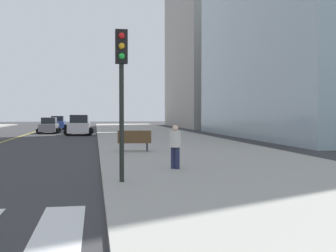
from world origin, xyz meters
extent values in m
cube|color=#9E9B93|center=(12.20, 20.00, 0.07)|extent=(10.00, 120.00, 0.15)
cube|color=silver|center=(6.30, 4.00, 0.01)|extent=(0.90, 4.00, 0.01)
cube|color=yellow|center=(0.00, 40.00, 0.01)|extent=(0.16, 80.00, 0.01)
cube|color=#9E9B93|center=(28.83, 63.14, 12.14)|extent=(18.00, 24.00, 24.27)
cube|color=#2D479E|center=(2.00, 56.00, 0.67)|extent=(1.86, 4.08, 0.87)
cube|color=#1E2328|center=(2.00, 56.24, 1.45)|extent=(1.56, 2.04, 0.74)
cylinder|color=black|center=(1.07, 54.74, 0.33)|extent=(0.66, 0.22, 0.66)
cylinder|color=black|center=(2.95, 54.75, 0.33)|extent=(0.66, 0.22, 0.66)
cylinder|color=black|center=(1.06, 57.26, 0.33)|extent=(0.66, 0.22, 0.66)
cylinder|color=black|center=(2.93, 57.27, 0.33)|extent=(0.66, 0.22, 0.66)
cube|color=slate|center=(2.04, 44.13, 0.63)|extent=(1.80, 3.89, 0.83)
cube|color=#1E2328|center=(2.05, 44.36, 1.38)|extent=(1.50, 1.95, 0.70)
cylinder|color=black|center=(1.13, 42.94, 0.31)|extent=(0.63, 0.21, 0.63)
cylinder|color=black|center=(2.92, 42.92, 0.31)|extent=(0.63, 0.21, 0.63)
cylinder|color=black|center=(1.17, 45.34, 0.31)|extent=(0.63, 0.21, 0.63)
cylinder|color=black|center=(2.95, 45.31, 0.31)|extent=(0.63, 0.21, 0.63)
cube|color=silver|center=(5.42, 39.96, 0.74)|extent=(2.14, 4.58, 0.97)
cube|color=#1E2328|center=(5.42, 40.23, 1.62)|extent=(1.77, 2.30, 0.82)
cylinder|color=black|center=(4.34, 38.58, 0.37)|extent=(0.74, 0.25, 0.74)
cylinder|color=black|center=(6.44, 38.53, 0.37)|extent=(0.74, 0.25, 0.74)
cylinder|color=black|center=(4.40, 41.39, 0.37)|extent=(0.74, 0.25, 0.74)
cylinder|color=black|center=(6.49, 41.35, 0.37)|extent=(0.74, 0.25, 0.74)
cylinder|color=black|center=(7.77, 8.59, 1.92)|extent=(0.14, 0.14, 3.53)
cube|color=black|center=(7.77, 8.59, 4.18)|extent=(0.36, 0.28, 1.00)
sphere|color=red|center=(7.77, 8.41, 4.48)|extent=(0.18, 0.18, 0.18)
sphere|color=orange|center=(7.77, 8.41, 4.18)|extent=(0.18, 0.18, 0.18)
sphere|color=green|center=(7.77, 8.41, 3.88)|extent=(0.18, 0.18, 0.18)
cube|color=brown|center=(9.09, 18.95, 0.63)|extent=(1.84, 0.72, 0.08)
cube|color=brown|center=(9.07, 18.71, 0.97)|extent=(1.80, 0.22, 0.60)
cube|color=#2D2D33|center=(8.41, 19.01, 0.37)|extent=(0.14, 0.48, 0.44)
cube|color=#2D2D33|center=(9.76, 18.89, 0.37)|extent=(0.14, 0.48, 0.44)
cylinder|color=#232847|center=(9.84, 11.35, 0.55)|extent=(0.18, 0.18, 0.80)
cylinder|color=#232847|center=(9.97, 11.24, 0.55)|extent=(0.18, 0.18, 0.80)
cylinder|color=beige|center=(9.90, 11.29, 1.25)|extent=(0.40, 0.40, 0.60)
sphere|color=beige|center=(9.90, 11.29, 1.66)|extent=(0.22, 0.22, 0.22)
camera|label=1|loc=(6.98, -4.38, 2.21)|focal=46.33mm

